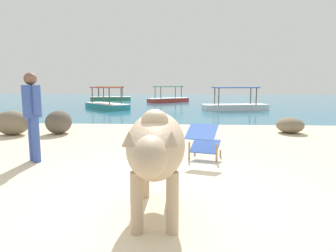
{
  "coord_description": "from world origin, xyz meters",
  "views": [
    {
      "loc": [
        0.4,
        -3.32,
        1.45
      ],
      "look_at": [
        0.03,
        3.0,
        0.55
      ],
      "focal_mm": 31.35,
      "sensor_mm": 36.0,
      "label": 1
    }
  ],
  "objects_px": {
    "deck_chair_far": "(204,140)",
    "boat_white": "(235,105)",
    "cow": "(156,145)",
    "boat_green": "(111,97)",
    "person_standing": "(32,110)",
    "boat_teal": "(107,104)",
    "boat_red": "(168,99)"
  },
  "relations": [
    {
      "from": "cow",
      "to": "boat_white",
      "type": "bearing_deg",
      "value": 163.99
    },
    {
      "from": "deck_chair_far",
      "to": "boat_white",
      "type": "distance_m",
      "value": 11.68
    },
    {
      "from": "cow",
      "to": "deck_chair_far",
      "type": "height_order",
      "value": "cow"
    },
    {
      "from": "cow",
      "to": "person_standing",
      "type": "relative_size",
      "value": 1.29
    },
    {
      "from": "cow",
      "to": "boat_teal",
      "type": "distance_m",
      "value": 14.97
    },
    {
      "from": "boat_white",
      "to": "person_standing",
      "type": "bearing_deg",
      "value": 53.39
    },
    {
      "from": "deck_chair_far",
      "to": "boat_teal",
      "type": "bearing_deg",
      "value": 39.48
    },
    {
      "from": "boat_teal",
      "to": "boat_red",
      "type": "xyz_separation_m",
      "value": [
        3.31,
        7.02,
        0.0
      ]
    },
    {
      "from": "deck_chair_far",
      "to": "person_standing",
      "type": "height_order",
      "value": "person_standing"
    },
    {
      "from": "boat_white",
      "to": "deck_chair_far",
      "type": "bearing_deg",
      "value": 66.74
    },
    {
      "from": "person_standing",
      "to": "boat_teal",
      "type": "relative_size",
      "value": 0.47
    },
    {
      "from": "deck_chair_far",
      "to": "boat_green",
      "type": "bearing_deg",
      "value": 35.14
    },
    {
      "from": "deck_chair_far",
      "to": "person_standing",
      "type": "bearing_deg",
      "value": 111.14
    },
    {
      "from": "cow",
      "to": "boat_green",
      "type": "relative_size",
      "value": 0.54
    },
    {
      "from": "boat_teal",
      "to": "boat_white",
      "type": "xyz_separation_m",
      "value": [
        7.53,
        -0.51,
        0.0
      ]
    },
    {
      "from": "cow",
      "to": "boat_green",
      "type": "xyz_separation_m",
      "value": [
        -6.57,
        23.75,
        -0.52
      ]
    },
    {
      "from": "person_standing",
      "to": "boat_white",
      "type": "distance_m",
      "value": 12.95
    },
    {
      "from": "person_standing",
      "to": "deck_chair_far",
      "type": "bearing_deg",
      "value": -41.25
    },
    {
      "from": "boat_green",
      "to": "boat_white",
      "type": "distance_m",
      "value": 13.9
    },
    {
      "from": "deck_chair_far",
      "to": "boat_red",
      "type": "relative_size",
      "value": 0.25
    },
    {
      "from": "person_standing",
      "to": "boat_red",
      "type": "bearing_deg",
      "value": 40.03
    },
    {
      "from": "boat_green",
      "to": "boat_teal",
      "type": "relative_size",
      "value": 1.1
    },
    {
      "from": "deck_chair_far",
      "to": "boat_teal",
      "type": "height_order",
      "value": "boat_teal"
    },
    {
      "from": "deck_chair_far",
      "to": "person_standing",
      "type": "distance_m",
      "value": 3.17
    },
    {
      "from": "cow",
      "to": "boat_white",
      "type": "relative_size",
      "value": 0.54
    },
    {
      "from": "boat_red",
      "to": "deck_chair_far",
      "type": "bearing_deg",
      "value": -126.62
    },
    {
      "from": "cow",
      "to": "boat_green",
      "type": "height_order",
      "value": "boat_green"
    },
    {
      "from": "boat_red",
      "to": "boat_white",
      "type": "height_order",
      "value": "same"
    },
    {
      "from": "boat_green",
      "to": "person_standing",
      "type": "bearing_deg",
      "value": 88.89
    },
    {
      "from": "deck_chair_far",
      "to": "boat_white",
      "type": "xyz_separation_m",
      "value": [
        2.47,
        11.41,
        -0.13
      ]
    },
    {
      "from": "deck_chair_far",
      "to": "person_standing",
      "type": "xyz_separation_m",
      "value": [
        -3.11,
        -0.25,
        0.56
      ]
    },
    {
      "from": "boat_teal",
      "to": "boat_red",
      "type": "bearing_deg",
      "value": -68.26
    }
  ]
}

